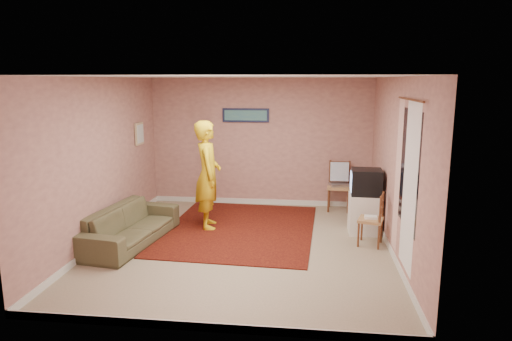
# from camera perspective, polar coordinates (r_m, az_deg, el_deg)

# --- Properties ---
(ground) EXTENTS (5.00, 5.00, 0.00)m
(ground) POSITION_cam_1_polar(r_m,az_deg,el_deg) (7.24, -1.59, -9.40)
(ground) COLOR tan
(ground) RESTS_ON ground
(wall_back) EXTENTS (4.50, 0.02, 2.60)m
(wall_back) POSITION_cam_1_polar(r_m,az_deg,el_deg) (9.34, 0.57, 3.55)
(wall_back) COLOR tan
(wall_back) RESTS_ON ground
(wall_front) EXTENTS (4.50, 0.02, 2.60)m
(wall_front) POSITION_cam_1_polar(r_m,az_deg,el_deg) (4.49, -6.28, -5.02)
(wall_front) COLOR tan
(wall_front) RESTS_ON ground
(wall_left) EXTENTS (0.02, 5.00, 2.60)m
(wall_left) POSITION_cam_1_polar(r_m,az_deg,el_deg) (7.55, -18.81, 1.09)
(wall_left) COLOR tan
(wall_left) RESTS_ON ground
(wall_right) EXTENTS (0.02, 5.00, 2.60)m
(wall_right) POSITION_cam_1_polar(r_m,az_deg,el_deg) (6.93, 17.08, 0.34)
(wall_right) COLOR tan
(wall_right) RESTS_ON ground
(ceiling) EXTENTS (4.50, 5.00, 0.02)m
(ceiling) POSITION_cam_1_polar(r_m,az_deg,el_deg) (6.77, -1.71, 11.65)
(ceiling) COLOR white
(ceiling) RESTS_ON wall_back
(baseboard_back) EXTENTS (4.50, 0.02, 0.10)m
(baseboard_back) POSITION_cam_1_polar(r_m,az_deg,el_deg) (9.58, 0.55, -3.89)
(baseboard_back) COLOR silver
(baseboard_back) RESTS_ON ground
(baseboard_front) EXTENTS (4.50, 0.02, 0.10)m
(baseboard_front) POSITION_cam_1_polar(r_m,az_deg,el_deg) (5.00, -5.93, -18.88)
(baseboard_front) COLOR silver
(baseboard_front) RESTS_ON ground
(baseboard_left) EXTENTS (0.02, 5.00, 0.10)m
(baseboard_left) POSITION_cam_1_polar(r_m,az_deg,el_deg) (7.85, -18.17, -7.93)
(baseboard_left) COLOR silver
(baseboard_left) RESTS_ON ground
(baseboard_right) EXTENTS (0.02, 5.00, 0.10)m
(baseboard_right) POSITION_cam_1_polar(r_m,az_deg,el_deg) (7.26, 16.43, -9.39)
(baseboard_right) COLOR silver
(baseboard_right) RESTS_ON ground
(window) EXTENTS (0.01, 1.10, 1.50)m
(window) POSITION_cam_1_polar(r_m,az_deg,el_deg) (6.04, 18.60, 0.13)
(window) COLOR black
(window) RESTS_ON wall_right
(curtain_sheer) EXTENTS (0.01, 0.75, 2.10)m
(curtain_sheer) POSITION_cam_1_polar(r_m,az_deg,el_deg) (5.93, 18.64, -2.04)
(curtain_sheer) COLOR white
(curtain_sheer) RESTS_ON wall_right
(curtain_floral) EXTENTS (0.01, 0.35, 2.10)m
(curtain_floral) POSITION_cam_1_polar(r_m,az_deg,el_deg) (6.60, 17.29, -0.65)
(curtain_floral) COLOR #F1E6CD
(curtain_floral) RESTS_ON wall_right
(curtain_rod) EXTENTS (0.02, 1.40, 0.02)m
(curtain_rod) POSITION_cam_1_polar(r_m,az_deg,el_deg) (5.93, 18.71, 8.41)
(curtain_rod) COLOR brown
(curtain_rod) RESTS_ON wall_right
(picture_back) EXTENTS (0.95, 0.04, 0.28)m
(picture_back) POSITION_cam_1_polar(r_m,az_deg,el_deg) (9.28, -1.30, 6.91)
(picture_back) COLOR #151A3A
(picture_back) RESTS_ON wall_back
(picture_left) EXTENTS (0.04, 0.38, 0.42)m
(picture_left) POSITION_cam_1_polar(r_m,az_deg,el_deg) (8.95, -14.36, 4.48)
(picture_left) COLOR tan
(picture_left) RESTS_ON wall_left
(area_rug) EXTENTS (2.65, 3.25, 0.02)m
(area_rug) POSITION_cam_1_polar(r_m,az_deg,el_deg) (8.00, -2.02, -7.30)
(area_rug) COLOR black
(area_rug) RESTS_ON ground
(tv_cabinet) EXTENTS (0.53, 0.48, 0.67)m
(tv_cabinet) POSITION_cam_1_polar(r_m,az_deg,el_deg) (7.95, 13.45, -5.27)
(tv_cabinet) COLOR white
(tv_cabinet) RESTS_ON ground
(crt_tv) EXTENTS (0.52, 0.47, 0.43)m
(crt_tv) POSITION_cam_1_polar(r_m,az_deg,el_deg) (7.81, 13.59, -1.40)
(crt_tv) COLOR black
(crt_tv) RESTS_ON tv_cabinet
(chair_a) EXTENTS (0.47, 0.46, 0.53)m
(chair_a) POSITION_cam_1_polar(r_m,az_deg,el_deg) (9.13, 10.35, -1.31)
(chair_a) COLOR tan
(chair_a) RESTS_ON ground
(dvd_player) EXTENTS (0.42, 0.35, 0.06)m
(dvd_player) POSITION_cam_1_polar(r_m,az_deg,el_deg) (9.15, 10.33, -1.71)
(dvd_player) COLOR #A4A4A9
(dvd_player) RESTS_ON chair_a
(blue_throw) EXTENTS (0.35, 0.04, 0.37)m
(blue_throw) POSITION_cam_1_polar(r_m,az_deg,el_deg) (9.09, 10.39, -0.13)
(blue_throw) COLOR #81A0D3
(blue_throw) RESTS_ON chair_a
(chair_b) EXTENTS (0.45, 0.46, 0.46)m
(chair_b) POSITION_cam_1_polar(r_m,az_deg,el_deg) (7.35, 14.18, -5.21)
(chair_b) COLOR tan
(chair_b) RESTS_ON ground
(game_console) EXTENTS (0.20, 0.15, 0.04)m
(game_console) POSITION_cam_1_polar(r_m,az_deg,el_deg) (7.37, 14.16, -5.68)
(game_console) COLOR white
(game_console) RESTS_ON chair_b
(sofa) EXTENTS (1.06, 2.09, 0.58)m
(sofa) POSITION_cam_1_polar(r_m,az_deg,el_deg) (7.54, -15.45, -6.62)
(sofa) COLOR #4B462D
(sofa) RESTS_ON ground
(person) EXTENTS (0.60, 0.77, 1.88)m
(person) POSITION_cam_1_polar(r_m,az_deg,el_deg) (7.92, -6.04, -0.55)
(person) COLOR gold
(person) RESTS_ON ground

